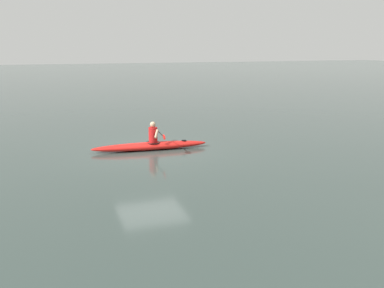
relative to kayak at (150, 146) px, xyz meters
name	(u,v)px	position (x,y,z in m)	size (l,w,h in m)	color
ground_plane	(150,150)	(0.02, 0.08, -0.15)	(160.00, 160.00, 0.00)	#384742
kayak	(150,146)	(0.00, 0.00, 0.00)	(4.37, 0.84, 0.29)	red
kayaker	(154,133)	(-0.14, 0.01, 0.48)	(0.46, 2.48, 0.77)	red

